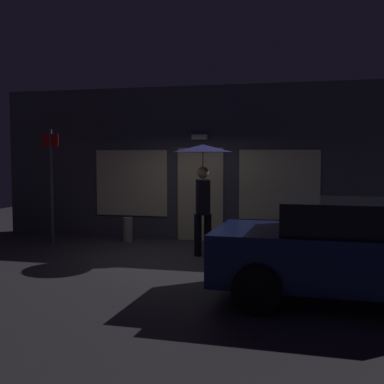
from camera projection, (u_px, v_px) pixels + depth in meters
ground_plane at (176, 259)px, 9.52m from camera, size 18.00×18.00×0.00m
building_facade at (202, 164)px, 11.67m from camera, size 10.14×0.48×3.66m
person_with_umbrella at (203, 170)px, 9.70m from camera, size 1.21×1.21×2.23m
parked_car at (374, 250)px, 6.58m from camera, size 4.36×2.03×1.40m
street_sign_post at (51, 180)px, 11.12m from camera, size 0.40×0.07×2.61m
sidewalk_bollard at (128, 230)px, 11.44m from camera, size 0.22×0.22×0.57m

